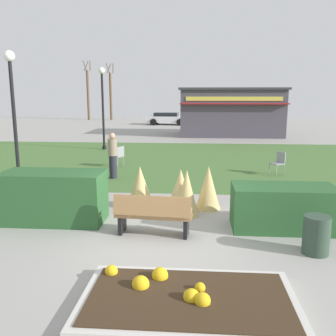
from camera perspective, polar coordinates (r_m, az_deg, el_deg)
ground_plane at (r=8.31m, az=-1.28°, el=-10.66°), size 80.00×80.00×0.00m
lawn_patch at (r=17.63m, az=1.77°, el=1.23°), size 36.00×12.00×0.01m
flower_bed at (r=5.90m, az=2.85°, el=-19.50°), size 3.21×1.89×0.33m
park_bench at (r=8.30m, az=-2.29°, el=-7.15°), size 1.74×0.66×0.95m
hedge_left at (r=9.56m, az=-17.05°, el=-4.25°), size 2.45×1.10×1.25m
hedge_right at (r=9.09m, az=17.20°, el=-5.81°), size 2.35×1.10×1.02m
ornamental_grass_behind_left at (r=9.56m, az=2.86°, el=-3.86°), size 0.65×0.65×1.21m
ornamental_grass_behind_right at (r=10.27m, az=-4.29°, el=-2.93°), size 0.77×0.77×1.17m
ornamental_grass_behind_center at (r=10.20m, az=6.17°, el=-2.97°), size 0.67×0.67×1.20m
ornamental_grass_behind_far at (r=9.82m, az=1.94°, el=-3.56°), size 0.80×0.80×1.17m
lamppost_mid at (r=13.65m, az=-22.59°, el=9.22°), size 0.36×0.36×4.48m
lamppost_far at (r=21.11m, az=-9.95°, el=10.38°), size 0.36×0.36×4.48m
trash_bin at (r=7.99m, az=21.71°, el=-9.48°), size 0.52×0.52×0.77m
food_kiosk at (r=28.36m, az=9.56°, el=8.49°), size 7.60×4.61×3.48m
cafe_chair_west at (r=16.04m, az=-7.55°, el=2.01°), size 0.60×0.60×0.89m
cafe_chair_east at (r=15.01m, az=16.55°, el=0.99°), size 0.61×0.61×0.89m
person_strolling at (r=13.89m, az=-8.44°, el=1.92°), size 0.34×0.34×1.69m
parked_car_west_slot at (r=37.41m, az=-0.09°, el=7.62°), size 4.30×2.25×1.20m
tree_left_bg at (r=44.66m, az=-8.75°, el=10.95°), size 0.91×0.96×6.45m
tree_right_bg at (r=45.00m, az=-12.11°, el=11.00°), size 0.91×0.96×6.71m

